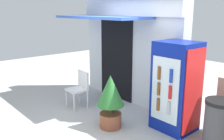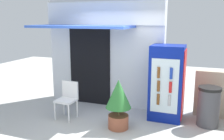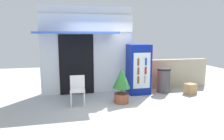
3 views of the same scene
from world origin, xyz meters
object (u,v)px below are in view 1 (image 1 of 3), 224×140
drink_cooler (176,87)px  plastic_chair (79,87)px  trash_bin (218,125)px  potted_plant_near_shop (110,98)px

drink_cooler → plastic_chair: drink_cooler is taller
drink_cooler → trash_bin: drink_cooler is taller
drink_cooler → trash_bin: size_ratio=1.98×
plastic_chair → potted_plant_near_shop: size_ratio=0.81×
potted_plant_near_shop → trash_bin: bearing=24.4°
drink_cooler → plastic_chair: size_ratio=2.00×
trash_bin → potted_plant_near_shop: bearing=-155.6°
drink_cooler → potted_plant_near_shop: 1.27m
drink_cooler → potted_plant_near_shop: drink_cooler is taller
potted_plant_near_shop → plastic_chair: bearing=173.9°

